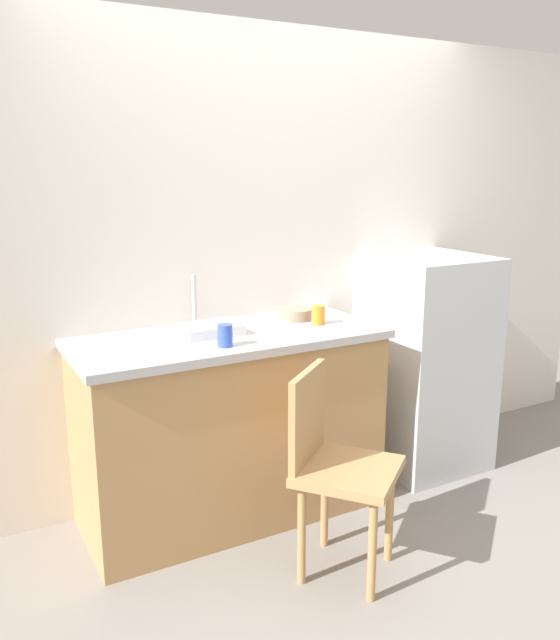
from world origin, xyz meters
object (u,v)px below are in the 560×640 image
Objects in this scene: refrigerator at (425,362)px; cup_orange at (318,315)px; chair at (334,462)px; dish_tray at (210,330)px; cup_blue at (225,335)px; terracotta_bowl at (295,314)px.

refrigerator is 12.89× the size of cup_orange.
dish_tray is (-0.27, 0.67, 0.46)m from chair.
dish_tray is 2.95× the size of cup_orange.
refrigerator reaches higher than cup_blue.
refrigerator is at bearing -7.31° from chair.
chair is 0.92m from terracotta_bowl.
cup_orange is at bearing -177.42° from refrigerator.
refrigerator is 1.39m from cup_blue.
dish_tray is 1.59× the size of terracotta_bowl.
cup_orange is at bearing -73.05° from terracotta_bowl.
terracotta_bowl is 0.61m from cup_blue.
refrigerator is at bearing -1.60° from dish_tray.
cup_blue is (-0.53, -0.30, 0.02)m from terracotta_bowl.
cup_blue reaches higher than terracotta_bowl.
dish_tray is 0.56m from cup_orange.
refrigerator reaches higher than terracotta_bowl.
dish_tray is at bearing 84.29° from cup_blue.
terracotta_bowl is 1.86× the size of cup_orange.
chair is at bearing -57.57° from cup_blue.
refrigerator reaches higher than chair.
dish_tray is 2.81× the size of cup_blue.
terracotta_bowl is 1.77× the size of cup_blue.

